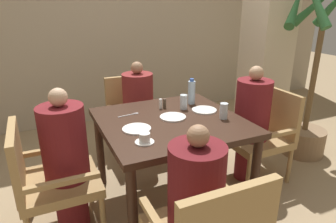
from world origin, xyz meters
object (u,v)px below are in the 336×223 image
plate_main_left (204,110)px  diner_in_far_chair (138,111)px  diner_in_right_chair (251,124)px  glass_tall_near (184,102)px  diner_in_near_chair (195,208)px  potted_palm (312,90)px  water_bottle (192,92)px  plate_dessert_center (173,117)px  chair_far_side (135,114)px  glass_tall_mid (224,111)px  diner_in_left_chair (66,160)px  teacup_with_saucer (145,139)px  chair_left_side (47,176)px  plate_main_right (137,129)px  chair_right_side (262,131)px

plate_main_left → diner_in_far_chair: bearing=115.1°
diner_in_right_chair → glass_tall_near: (-0.62, 0.18, 0.24)m
diner_in_near_chair → potted_palm: 2.20m
diner_in_right_chair → water_bottle: diner_in_right_chair is taller
plate_dessert_center → water_bottle: water_bottle is taller
chair_far_side → glass_tall_mid: size_ratio=6.68×
diner_in_far_chair → glass_tall_mid: size_ratio=8.32×
diner_in_left_chair → diner_in_right_chair: diner_in_right_chair is taller
diner_in_right_chair → water_bottle: size_ratio=4.71×
teacup_with_saucer → water_bottle: bearing=41.2°
diner_in_left_chair → chair_far_side: (0.83, 0.96, -0.10)m
chair_left_side → diner_in_near_chair: (0.75, -0.82, 0.07)m
diner_in_near_chair → teacup_with_saucer: size_ratio=7.96×
plate_main_left → glass_tall_near: 0.19m
diner_in_far_chair → plate_dessert_center: (0.03, -0.79, 0.20)m
potted_palm → diner_in_near_chair: bearing=-153.9°
chair_far_side → glass_tall_near: (0.21, -0.78, 0.34)m
plate_main_right → plate_main_left: bearing=12.3°
chair_right_side → teacup_with_saucer: bearing=-166.7°
potted_palm → plate_dessert_center: bearing=-176.0°
diner_in_right_chair → glass_tall_mid: size_ratio=8.62×
diner_in_far_chair → diner_in_right_chair: diner_in_right_chair is taller
potted_palm → water_bottle: bearing=174.2°
diner_in_left_chair → glass_tall_near: bearing=9.9°
chair_left_side → diner_in_left_chair: 0.17m
chair_left_side → diner_in_near_chair: bearing=-47.5°
glass_tall_mid → plate_dessert_center: bearing=153.4°
diner_in_near_chair → glass_tall_near: size_ratio=8.12×
water_bottle → teacup_with_saucer: bearing=-138.8°
chair_left_side → diner_in_right_chair: size_ratio=0.78×
water_bottle → glass_tall_mid: water_bottle is taller
teacup_with_saucer → glass_tall_mid: 0.76m
plate_dessert_center → chair_right_side: bearing=-1.7°
plate_dessert_center → water_bottle: 0.42m
plate_dessert_center → water_bottle: bearing=39.7°
chair_left_side → plate_dessert_center: (1.01, 0.03, 0.29)m
plate_main_left → plate_dessert_center: size_ratio=1.00×
chair_far_side → plate_dessert_center: (0.03, -0.93, 0.29)m
chair_left_side → plate_main_left: (1.33, 0.07, 0.29)m
chair_left_side → diner_in_left_chair: diner_in_left_chair is taller
diner_in_left_chair → potted_palm: size_ratio=0.55×
chair_right_side → teacup_with_saucer: (-1.31, -0.31, 0.31)m
chair_far_side → glass_tall_mid: (0.40, -1.12, 0.34)m
potted_palm → plate_main_right: (-2.06, -0.23, 0.00)m
plate_dessert_center → plate_main_left: bearing=6.8°
diner_in_far_chair → diner_in_near_chair: (-0.22, -1.64, -0.01)m
diner_in_left_chair → diner_in_right_chair: 1.66m
chair_far_side → glass_tall_near: bearing=-74.9°
plate_main_right → teacup_with_saucer: teacup_with_saucer is taller
plate_main_left → diner_in_right_chair: bearing=-7.8°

